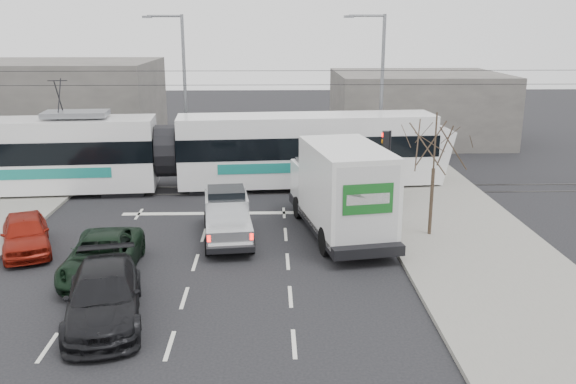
{
  "coord_description": "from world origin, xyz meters",
  "views": [
    {
      "loc": [
        1.09,
        -20.98,
        8.49
      ],
      "look_at": [
        1.8,
        3.13,
        1.8
      ],
      "focal_mm": 38.0,
      "sensor_mm": 36.0,
      "label": 1
    }
  ],
  "objects_px": {
    "tram": "(166,152)",
    "silver_pickup": "(227,215)",
    "bare_tree": "(435,147)",
    "navy_pickup": "(363,184)",
    "street_lamp_near": "(379,85)",
    "street_lamp_far": "(182,82)",
    "dark_car": "(104,296)",
    "red_car": "(25,233)",
    "green_car": "(103,256)",
    "traffic_signal": "(387,152)",
    "box_truck": "(341,191)"
  },
  "relations": [
    {
      "from": "street_lamp_near",
      "to": "silver_pickup",
      "type": "bearing_deg",
      "value": -125.5
    },
    {
      "from": "box_truck",
      "to": "green_car",
      "type": "height_order",
      "value": "box_truck"
    },
    {
      "from": "navy_pickup",
      "to": "red_car",
      "type": "bearing_deg",
      "value": -146.23
    },
    {
      "from": "street_lamp_near",
      "to": "street_lamp_far",
      "type": "xyz_separation_m",
      "value": [
        -11.5,
        2.0,
        0.0
      ]
    },
    {
      "from": "navy_pickup",
      "to": "green_car",
      "type": "height_order",
      "value": "navy_pickup"
    },
    {
      "from": "bare_tree",
      "to": "tram",
      "type": "bearing_deg",
      "value": 147.31
    },
    {
      "from": "tram",
      "to": "silver_pickup",
      "type": "height_order",
      "value": "tram"
    },
    {
      "from": "street_lamp_far",
      "to": "dark_car",
      "type": "xyz_separation_m",
      "value": [
        0.35,
        -20.42,
        -4.35
      ]
    },
    {
      "from": "bare_tree",
      "to": "dark_car",
      "type": "xyz_separation_m",
      "value": [
        -11.44,
        -6.92,
        -3.03
      ]
    },
    {
      "from": "street_lamp_near",
      "to": "silver_pickup",
      "type": "xyz_separation_m",
      "value": [
        -8.01,
        -11.22,
        -4.18
      ]
    },
    {
      "from": "street_lamp_near",
      "to": "navy_pickup",
      "type": "height_order",
      "value": "street_lamp_near"
    },
    {
      "from": "box_truck",
      "to": "dark_car",
      "type": "xyz_separation_m",
      "value": [
        -7.8,
        -7.26,
        -1.16
      ]
    },
    {
      "from": "traffic_signal",
      "to": "box_truck",
      "type": "bearing_deg",
      "value": -124.56
    },
    {
      "from": "bare_tree",
      "to": "navy_pickup",
      "type": "xyz_separation_m",
      "value": [
        -2.04,
        4.81,
        -2.77
      ]
    },
    {
      "from": "traffic_signal",
      "to": "navy_pickup",
      "type": "height_order",
      "value": "traffic_signal"
    },
    {
      "from": "street_lamp_near",
      "to": "dark_car",
      "type": "relative_size",
      "value": 1.72
    },
    {
      "from": "traffic_signal",
      "to": "street_lamp_far",
      "type": "relative_size",
      "value": 0.4
    },
    {
      "from": "navy_pickup",
      "to": "red_car",
      "type": "height_order",
      "value": "navy_pickup"
    },
    {
      "from": "bare_tree",
      "to": "box_truck",
      "type": "height_order",
      "value": "bare_tree"
    },
    {
      "from": "street_lamp_far",
      "to": "tram",
      "type": "distance_m",
      "value": 6.59
    },
    {
      "from": "bare_tree",
      "to": "traffic_signal",
      "type": "height_order",
      "value": "bare_tree"
    },
    {
      "from": "street_lamp_far",
      "to": "tram",
      "type": "relative_size",
      "value": 0.32
    },
    {
      "from": "traffic_signal",
      "to": "navy_pickup",
      "type": "distance_m",
      "value": 2.11
    },
    {
      "from": "street_lamp_far",
      "to": "dark_car",
      "type": "relative_size",
      "value": 1.72
    },
    {
      "from": "green_car",
      "to": "dark_car",
      "type": "height_order",
      "value": "dark_car"
    },
    {
      "from": "street_lamp_far",
      "to": "tram",
      "type": "bearing_deg",
      "value": -91.58
    },
    {
      "from": "dark_car",
      "to": "red_car",
      "type": "bearing_deg",
      "value": 116.26
    },
    {
      "from": "box_truck",
      "to": "bare_tree",
      "type": "bearing_deg",
      "value": -15.42
    },
    {
      "from": "red_car",
      "to": "dark_car",
      "type": "height_order",
      "value": "dark_car"
    },
    {
      "from": "box_truck",
      "to": "green_car",
      "type": "relative_size",
      "value": 1.62
    },
    {
      "from": "street_lamp_near",
      "to": "green_car",
      "type": "xyz_separation_m",
      "value": [
        -12.08,
        -15.03,
        -4.42
      ]
    },
    {
      "from": "street_lamp_near",
      "to": "box_truck",
      "type": "bearing_deg",
      "value": -106.75
    },
    {
      "from": "traffic_signal",
      "to": "silver_pickup",
      "type": "xyz_separation_m",
      "value": [
        -7.16,
        -3.72,
        -1.8
      ]
    },
    {
      "from": "street_lamp_far",
      "to": "red_car",
      "type": "distance_m",
      "value": 15.82
    },
    {
      "from": "navy_pickup",
      "to": "box_truck",
      "type": "bearing_deg",
      "value": -99.08
    },
    {
      "from": "bare_tree",
      "to": "street_lamp_near",
      "type": "xyz_separation_m",
      "value": [
        -0.29,
        11.5,
        1.32
      ]
    },
    {
      "from": "street_lamp_far",
      "to": "bare_tree",
      "type": "bearing_deg",
      "value": -48.88
    },
    {
      "from": "box_truck",
      "to": "red_car",
      "type": "height_order",
      "value": "box_truck"
    },
    {
      "from": "street_lamp_near",
      "to": "green_car",
      "type": "height_order",
      "value": "street_lamp_near"
    },
    {
      "from": "red_car",
      "to": "navy_pickup",
      "type": "bearing_deg",
      "value": 1.13
    },
    {
      "from": "street_lamp_near",
      "to": "red_car",
      "type": "bearing_deg",
      "value": -141.11
    },
    {
      "from": "traffic_signal",
      "to": "street_lamp_near",
      "type": "relative_size",
      "value": 0.4
    },
    {
      "from": "navy_pickup",
      "to": "dark_car",
      "type": "relative_size",
      "value": 0.98
    },
    {
      "from": "silver_pickup",
      "to": "green_car",
      "type": "distance_m",
      "value": 5.58
    },
    {
      "from": "tram",
      "to": "box_truck",
      "type": "relative_size",
      "value": 3.5
    },
    {
      "from": "street_lamp_near",
      "to": "street_lamp_far",
      "type": "bearing_deg",
      "value": 170.13
    },
    {
      "from": "bare_tree",
      "to": "dark_car",
      "type": "distance_m",
      "value": 13.71
    },
    {
      "from": "dark_car",
      "to": "silver_pickup",
      "type": "bearing_deg",
      "value": 54.81
    },
    {
      "from": "silver_pickup",
      "to": "dark_car",
      "type": "height_order",
      "value": "silver_pickup"
    },
    {
      "from": "street_lamp_near",
      "to": "box_truck",
      "type": "distance_m",
      "value": 12.08
    }
  ]
}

